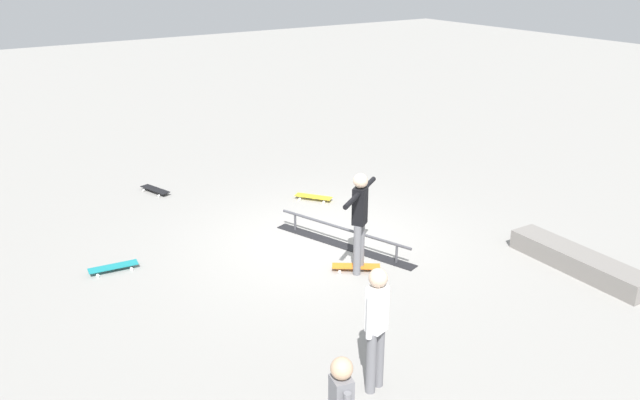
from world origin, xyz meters
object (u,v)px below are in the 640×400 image
(loose_skateboard_yellow, at_px, (313,197))
(loose_skateboard_black, at_px, (155,190))
(grind_rail, at_px, (343,238))
(bystander_white_shirt, at_px, (376,323))
(skater_main, at_px, (360,216))
(skateboard_main, at_px, (356,266))
(loose_skateboard_teal, at_px, (113,267))
(skate_ledge, at_px, (578,261))

(loose_skateboard_yellow, relative_size, loose_skateboard_black, 0.93)
(grind_rail, height_order, bystander_white_shirt, bystander_white_shirt)
(skater_main, distance_m, skateboard_main, 0.93)
(loose_skateboard_yellow, height_order, loose_skateboard_teal, same)
(loose_skateboard_yellow, bearing_deg, skateboard_main, 122.82)
(bystander_white_shirt, relative_size, loose_skateboard_black, 1.98)
(bystander_white_shirt, bearing_deg, loose_skateboard_yellow, -132.47)
(grind_rail, bearing_deg, loose_skateboard_black, 3.48)
(bystander_white_shirt, bearing_deg, skateboard_main, -138.58)
(skate_ledge, bearing_deg, loose_skateboard_yellow, 20.30)
(skater_main, xyz_separation_m, loose_skateboard_teal, (2.30, 3.38, -0.93))
(loose_skateboard_black, bearing_deg, skateboard_main, -1.86)
(skater_main, xyz_separation_m, loose_skateboard_yellow, (3.17, -1.18, -0.93))
(loose_skateboard_yellow, distance_m, loose_skateboard_black, 3.53)
(skate_ledge, height_order, bystander_white_shirt, bystander_white_shirt)
(skate_ledge, xyz_separation_m, skater_main, (1.98, 3.08, 0.84))
(grind_rail, height_order, loose_skateboard_yellow, grind_rail)
(skateboard_main, height_order, loose_skateboard_black, same)
(loose_skateboard_yellow, bearing_deg, bystander_white_shirt, 117.15)
(grind_rail, distance_m, bystander_white_shirt, 4.12)
(skater_main, distance_m, loose_skateboard_black, 5.75)
(bystander_white_shirt, bearing_deg, skater_main, -139.26)
(bystander_white_shirt, bearing_deg, skate_ledge, 170.75)
(bystander_white_shirt, distance_m, loose_skateboard_yellow, 6.43)
(skater_main, distance_m, loose_skateboard_yellow, 3.51)
(skater_main, xyz_separation_m, bystander_white_shirt, (-2.54, 1.67, -0.08))
(skater_main, height_order, skateboard_main, skater_main)
(skater_main, bearing_deg, loose_skateboard_teal, 111.71)
(skate_ledge, height_order, skateboard_main, skate_ledge)
(grind_rail, relative_size, skater_main, 1.67)
(skateboard_main, bearing_deg, skater_main, 129.94)
(bystander_white_shirt, xyz_separation_m, loose_skateboard_yellow, (5.71, -2.84, -0.85))
(skateboard_main, height_order, loose_skateboard_teal, same)
(loose_skateboard_black, bearing_deg, loose_skateboard_teal, -47.91)
(skate_ledge, xyz_separation_m, bystander_white_shirt, (-0.56, 4.75, 0.76))
(skate_ledge, height_order, loose_skateboard_yellow, skate_ledge)
(bystander_white_shirt, height_order, loose_skateboard_yellow, bystander_white_shirt)
(skate_ledge, xyz_separation_m, loose_skateboard_teal, (4.27, 6.46, -0.09))
(loose_skateboard_black, xyz_separation_m, loose_skateboard_teal, (-3.18, 1.89, 0.00))
(bystander_white_shirt, xyz_separation_m, loose_skateboard_teal, (4.84, 1.72, -0.85))
(skateboard_main, xyz_separation_m, loose_skateboard_yellow, (3.11, -1.18, 0.00))
(skateboard_main, xyz_separation_m, loose_skateboard_black, (5.42, 1.48, 0.00))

